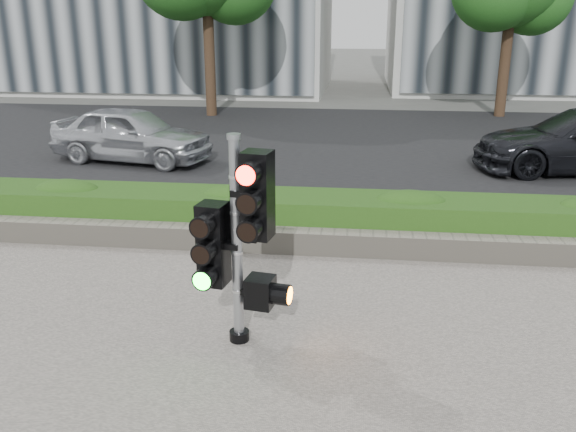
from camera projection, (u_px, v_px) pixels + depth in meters
The scene contains 7 objects.
ground at pixel (295, 313), 7.24m from camera, with size 120.00×120.00×0.00m, color #51514C.
road at pixel (334, 144), 16.66m from camera, with size 60.00×13.00×0.02m, color black.
curb at pixel (315, 223), 10.19m from camera, with size 60.00×0.25×0.12m, color gray.
stone_wall at pixel (309, 241), 8.97m from camera, with size 12.00×0.32×0.34m, color gray.
hedge at pixel (312, 217), 9.53m from camera, with size 12.00×1.00×0.68m, color #477F27.
traffic_signal at pixel (240, 231), 6.22m from camera, with size 0.81×0.63×2.25m.
car_silver at pixel (131, 134), 14.48m from camera, with size 1.55×3.85×1.31m, color silver.
Camera 1 is at (0.69, -6.47, 3.37)m, focal length 38.00 mm.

